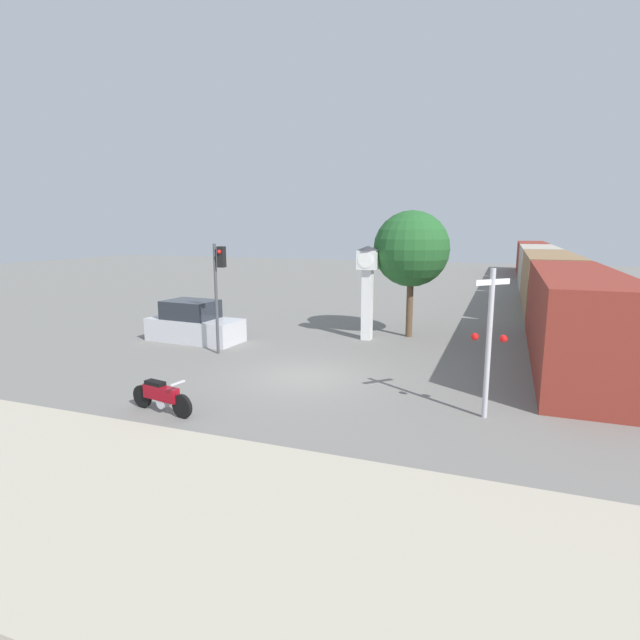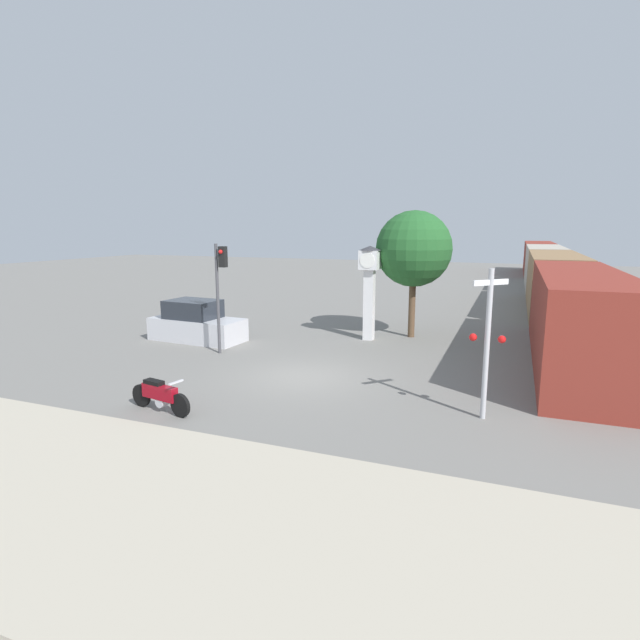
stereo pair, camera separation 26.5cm
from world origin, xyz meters
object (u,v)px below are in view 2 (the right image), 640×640
street_tree (414,249)px  parked_car (196,324)px  freight_train (548,273)px  clock_tower (370,278)px  motorcycle (160,395)px  traffic_light (220,279)px  railroad_crossing_signal (487,339)px

street_tree → parked_car: bearing=-154.4°
parked_car → freight_train: bearing=58.4°
clock_tower → parked_car: (-7.10, -2.94, -2.02)m
motorcycle → street_tree: (4.49, 11.96, 3.54)m
clock_tower → freight_train: bearing=66.2°
traffic_light → railroad_crossing_signal: 10.73m
freight_train → street_tree: size_ratio=9.05×
parked_car → street_tree: bearing=29.4°
clock_tower → street_tree: size_ratio=0.73×
railroad_crossing_signal → street_tree: bearing=112.0°
freight_train → street_tree: (-6.50, -17.28, 2.30)m
traffic_light → street_tree: street_tree is taller
traffic_light → railroad_crossing_signal: traffic_light is taller
freight_train → motorcycle: bearing=-110.6°
motorcycle → freight_train: size_ratio=0.04×
railroad_crossing_signal → traffic_light: bearing=161.3°
clock_tower → parked_car: size_ratio=0.97×
motorcycle → street_tree: bearing=79.7°
railroad_crossing_signal → parked_car: bearing=157.9°
traffic_light → street_tree: 8.71m
motorcycle → street_tree: size_ratio=0.38×
street_tree → parked_car: (-8.76, -4.19, -3.25)m
freight_train → traffic_light: traffic_light is taller
motorcycle → traffic_light: traffic_light is taller
clock_tower → parked_car: bearing=-157.5°
traffic_light → street_tree: bearing=42.3°
motorcycle → railroad_crossing_signal: railroad_crossing_signal is taller
motorcycle → street_tree: street_tree is taller
railroad_crossing_signal → freight_train: bearing=84.1°
parked_car → motorcycle: bearing=-57.3°
freight_train → railroad_crossing_signal: railroad_crossing_signal is taller
traffic_light → parked_car: 3.64m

